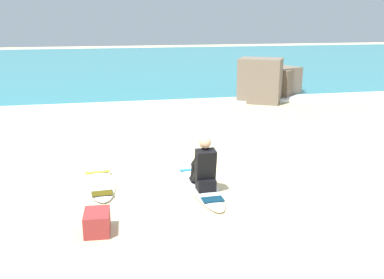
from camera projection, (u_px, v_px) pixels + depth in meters
ground_plane at (212, 186)px, 8.10m from camera, size 80.00×80.00×0.00m
sea at (128, 64)px, 28.22m from camera, size 80.00×28.00×0.10m
breaking_foam at (156, 104)px, 15.32m from camera, size 80.00×0.90×0.11m
surfboard_main at (200, 184)px, 8.09m from camera, size 0.60×2.53×0.08m
surfer_seated at (204, 168)px, 7.74m from camera, size 0.38×0.71×0.95m
surfboard_spare_near at (100, 183)px, 8.13m from camera, size 0.63×1.86×0.08m
rock_outcrop_distant at (269, 81)px, 16.73m from camera, size 3.14×3.10×1.57m
beach_bag at (97, 222)px, 6.31m from camera, size 0.39×0.50×0.32m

